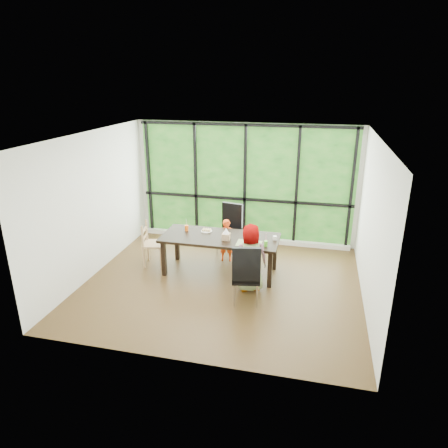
{
  "coord_description": "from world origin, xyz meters",
  "views": [
    {
      "loc": [
        1.59,
        -6.51,
        3.61
      ],
      "look_at": [
        -0.04,
        0.34,
        1.05
      ],
      "focal_mm": 32.5,
      "sensor_mm": 36.0,
      "label": 1
    }
  ],
  "objects_px": {
    "white_mug": "(275,238)",
    "tissue_box": "(226,237)",
    "orange_cup": "(187,228)",
    "green_cup": "(266,244)",
    "dining_table": "(220,255)",
    "child_toddler": "(227,240)",
    "chair_window_leather": "(229,230)",
    "chair_interior_leather": "(246,273)",
    "chair_end_beech": "(154,244)",
    "child_older": "(249,258)",
    "plate_near": "(249,243)",
    "plate_far": "(207,231)"
  },
  "relations": [
    {
      "from": "child_toddler",
      "to": "plate_near",
      "type": "bearing_deg",
      "value": -61.35
    },
    {
      "from": "dining_table",
      "to": "chair_end_beech",
      "type": "relative_size",
      "value": 2.48
    },
    {
      "from": "chair_window_leather",
      "to": "green_cup",
      "type": "distance_m",
      "value": 1.55
    },
    {
      "from": "green_cup",
      "to": "tissue_box",
      "type": "xyz_separation_m",
      "value": [
        -0.76,
        0.14,
        0.01
      ]
    },
    {
      "from": "chair_window_leather",
      "to": "plate_far",
      "type": "bearing_deg",
      "value": -100.92
    },
    {
      "from": "chair_end_beech",
      "to": "green_cup",
      "type": "xyz_separation_m",
      "value": [
        2.3,
        -0.3,
        0.35
      ]
    },
    {
      "from": "chair_interior_leather",
      "to": "white_mug",
      "type": "bearing_deg",
      "value": -118.86
    },
    {
      "from": "dining_table",
      "to": "chair_interior_leather",
      "type": "height_order",
      "value": "chair_interior_leather"
    },
    {
      "from": "child_toddler",
      "to": "white_mug",
      "type": "relative_size",
      "value": 11.53
    },
    {
      "from": "child_older",
      "to": "chair_window_leather",
      "type": "bearing_deg",
      "value": -84.6
    },
    {
      "from": "plate_far",
      "to": "orange_cup",
      "type": "relative_size",
      "value": 1.97
    },
    {
      "from": "chair_window_leather",
      "to": "plate_far",
      "type": "relative_size",
      "value": 4.91
    },
    {
      "from": "green_cup",
      "to": "white_mug",
      "type": "height_order",
      "value": "green_cup"
    },
    {
      "from": "chair_end_beech",
      "to": "plate_far",
      "type": "xyz_separation_m",
      "value": [
        1.06,
        0.18,
        0.31
      ]
    },
    {
      "from": "orange_cup",
      "to": "plate_far",
      "type": "bearing_deg",
      "value": 7.15
    },
    {
      "from": "plate_near",
      "to": "orange_cup",
      "type": "relative_size",
      "value": 2.14
    },
    {
      "from": "dining_table",
      "to": "chair_window_leather",
      "type": "xyz_separation_m",
      "value": [
        -0.04,
        0.93,
        0.17
      ]
    },
    {
      "from": "plate_far",
      "to": "tissue_box",
      "type": "height_order",
      "value": "tissue_box"
    },
    {
      "from": "chair_interior_leather",
      "to": "orange_cup",
      "type": "bearing_deg",
      "value": -49.23
    },
    {
      "from": "dining_table",
      "to": "green_cup",
      "type": "xyz_separation_m",
      "value": [
        0.91,
        -0.26,
        0.43
      ]
    },
    {
      "from": "chair_end_beech",
      "to": "plate_far",
      "type": "distance_m",
      "value": 1.12
    },
    {
      "from": "plate_near",
      "to": "green_cup",
      "type": "bearing_deg",
      "value": -13.57
    },
    {
      "from": "orange_cup",
      "to": "green_cup",
      "type": "distance_m",
      "value": 1.69
    },
    {
      "from": "green_cup",
      "to": "tissue_box",
      "type": "distance_m",
      "value": 0.78
    },
    {
      "from": "dining_table",
      "to": "child_toddler",
      "type": "height_order",
      "value": "child_toddler"
    },
    {
      "from": "dining_table",
      "to": "tissue_box",
      "type": "height_order",
      "value": "tissue_box"
    },
    {
      "from": "white_mug",
      "to": "tissue_box",
      "type": "relative_size",
      "value": 0.53
    },
    {
      "from": "dining_table",
      "to": "orange_cup",
      "type": "bearing_deg",
      "value": 167.36
    },
    {
      "from": "chair_end_beech",
      "to": "plate_near",
      "type": "bearing_deg",
      "value": -106.99
    },
    {
      "from": "green_cup",
      "to": "child_toddler",
      "type": "bearing_deg",
      "value": 137.53
    },
    {
      "from": "chair_window_leather",
      "to": "tissue_box",
      "type": "distance_m",
      "value": 1.11
    },
    {
      "from": "green_cup",
      "to": "child_older",
      "type": "bearing_deg",
      "value": -132.9
    },
    {
      "from": "chair_end_beech",
      "to": "tissue_box",
      "type": "xyz_separation_m",
      "value": [
        1.53,
        -0.16,
        0.36
      ]
    },
    {
      "from": "chair_end_beech",
      "to": "orange_cup",
      "type": "bearing_deg",
      "value": -89.71
    },
    {
      "from": "child_older",
      "to": "plate_near",
      "type": "relative_size",
      "value": 5.16
    },
    {
      "from": "dining_table",
      "to": "white_mug",
      "type": "distance_m",
      "value": 1.12
    },
    {
      "from": "dining_table",
      "to": "chair_interior_leather",
      "type": "distance_m",
      "value": 1.2
    },
    {
      "from": "dining_table",
      "to": "child_older",
      "type": "distance_m",
      "value": 0.88
    },
    {
      "from": "chair_window_leather",
      "to": "chair_interior_leather",
      "type": "xyz_separation_m",
      "value": [
        0.73,
        -1.9,
        0.0
      ]
    },
    {
      "from": "green_cup",
      "to": "plate_near",
      "type": "bearing_deg",
      "value": 166.43
    },
    {
      "from": "chair_window_leather",
      "to": "white_mug",
      "type": "height_order",
      "value": "chair_window_leather"
    },
    {
      "from": "plate_near",
      "to": "tissue_box",
      "type": "xyz_separation_m",
      "value": [
        -0.45,
        0.06,
        0.05
      ]
    },
    {
      "from": "orange_cup",
      "to": "green_cup",
      "type": "xyz_separation_m",
      "value": [
        1.63,
        -0.42,
        -0.0
      ]
    },
    {
      "from": "chair_interior_leather",
      "to": "plate_near",
      "type": "bearing_deg",
      "value": -93.91
    },
    {
      "from": "plate_far",
      "to": "child_older",
      "type": "bearing_deg",
      "value": -37.01
    },
    {
      "from": "chair_interior_leather",
      "to": "orange_cup",
      "type": "xyz_separation_m",
      "value": [
        -1.41,
        1.13,
        0.27
      ]
    },
    {
      "from": "green_cup",
      "to": "tissue_box",
      "type": "relative_size",
      "value": 0.72
    },
    {
      "from": "chair_window_leather",
      "to": "child_toddler",
      "type": "bearing_deg",
      "value": -72.85
    },
    {
      "from": "chair_end_beech",
      "to": "green_cup",
      "type": "distance_m",
      "value": 2.34
    },
    {
      "from": "chair_end_beech",
      "to": "child_toddler",
      "type": "distance_m",
      "value": 1.49
    }
  ]
}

